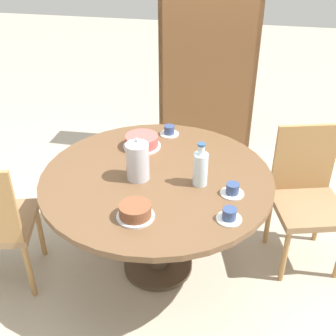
# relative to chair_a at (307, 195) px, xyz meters

# --- Properties ---
(ground_plane) EXTENTS (14.00, 14.00, 0.00)m
(ground_plane) POSITION_rel_chair_a_xyz_m (-0.90, -0.32, -0.48)
(ground_plane) COLOR #B2A893
(dining_table) EXTENTS (1.34, 1.34, 0.72)m
(dining_table) POSITION_rel_chair_a_xyz_m (-0.90, -0.32, 0.12)
(dining_table) COLOR #473828
(dining_table) RESTS_ON ground_plane
(chair_a) EXTENTS (0.52, 0.52, 0.91)m
(chair_a) POSITION_rel_chair_a_xyz_m (0.00, 0.00, 0.00)
(chair_a) COLOR #A87A47
(chair_a) RESTS_ON ground_plane
(bookshelf) EXTENTS (0.85, 0.28, 1.66)m
(bookshelf) POSITION_rel_chair_a_xyz_m (-0.80, 1.31, 0.33)
(bookshelf) COLOR brown
(bookshelf) RESTS_ON ground_plane
(coffee_pot) EXTENTS (0.13, 0.13, 0.26)m
(coffee_pot) POSITION_rel_chair_a_xyz_m (-1.00, -0.37, 0.36)
(coffee_pot) COLOR silver
(coffee_pot) RESTS_ON dining_table
(water_bottle) EXTENTS (0.08, 0.08, 0.26)m
(water_bottle) POSITION_rel_chair_a_xyz_m (-0.65, -0.36, 0.34)
(water_bottle) COLOR silver
(water_bottle) RESTS_ON dining_table
(cake_main) EXTENTS (0.24, 0.24, 0.08)m
(cake_main) POSITION_rel_chair_a_xyz_m (-1.07, -0.01, 0.28)
(cake_main) COLOR silver
(cake_main) RESTS_ON dining_table
(cake_second) EXTENTS (0.19, 0.19, 0.08)m
(cake_second) POSITION_rel_chair_a_xyz_m (-0.92, -0.72, 0.27)
(cake_second) COLOR silver
(cake_second) RESTS_ON dining_table
(cup_a) EXTENTS (0.13, 0.13, 0.07)m
(cup_a) POSITION_rel_chair_a_xyz_m (-0.93, 0.19, 0.27)
(cup_a) COLOR silver
(cup_a) RESTS_ON dining_table
(cup_b) EXTENTS (0.13, 0.13, 0.07)m
(cup_b) POSITION_rel_chair_a_xyz_m (-0.46, -0.42, 0.27)
(cup_b) COLOR silver
(cup_b) RESTS_ON dining_table
(cup_c) EXTENTS (0.13, 0.13, 0.07)m
(cup_c) POSITION_rel_chair_a_xyz_m (-0.46, -0.65, 0.27)
(cup_c) COLOR silver
(cup_c) RESTS_ON dining_table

